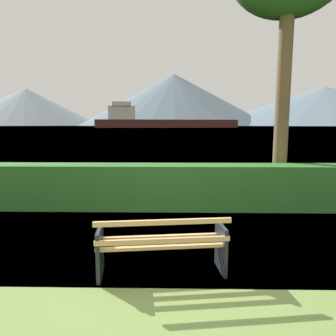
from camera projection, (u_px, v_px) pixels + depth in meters
The scene contains 7 objects.
ground_plane at pixel (162, 272), 4.34m from camera, with size 1400.00×1400.00×0.00m, color olive.
water_surface at pixel (174, 126), 310.76m from camera, with size 620.00×620.00×0.00m, color #7A99A8.
park_bench at pixel (162, 245), 4.22m from camera, with size 1.83×0.78×0.87m.
hedge_row at pixel (167, 187), 7.60m from camera, with size 9.82×0.79×1.09m, color #2D6B28.
cargo_ship_large at pixel (156, 121), 195.23m from camera, with size 91.08×29.39×15.69m.
fishing_boat_near at pixel (134, 127), 210.90m from camera, with size 4.39×6.50×1.24m.
distant_hills at pixel (217, 104), 545.07m from camera, with size 873.10×423.72×89.46m.
Camera 1 is at (0.17, -4.09, 2.07)m, focal length 32.87 mm.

